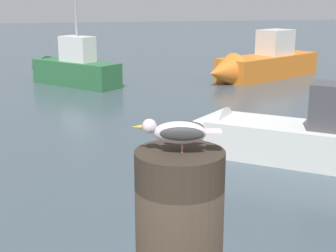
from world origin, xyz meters
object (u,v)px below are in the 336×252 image
at_px(seagull, 178,132).
at_px(boat_orange, 259,64).
at_px(boat_green, 69,68).
at_px(boat_white, 292,135).

bearing_deg(seagull, boat_orange, 66.70).
bearing_deg(boat_orange, seagull, -113.30).
relative_size(seagull, boat_green, 0.09).
xyz_separation_m(seagull, boat_white, (4.05, 7.11, -2.23)).
distance_m(seagull, boat_white, 8.48).
bearing_deg(boat_green, boat_orange, -1.94).
height_order(boat_white, boat_green, boat_white).
relative_size(boat_white, boat_green, 1.19).
distance_m(boat_white, boat_orange, 10.34).
relative_size(boat_white, boat_orange, 0.87).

